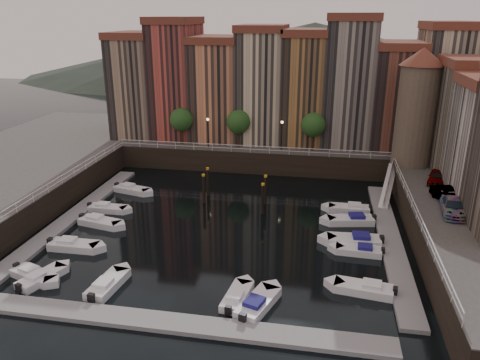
% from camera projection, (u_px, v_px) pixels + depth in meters
% --- Properties ---
extents(ground, '(200.00, 200.00, 0.00)m').
position_uv_depth(ground, '(225.00, 223.00, 48.05)').
color(ground, black).
rests_on(ground, ground).
extents(quay_far, '(80.00, 20.00, 3.00)m').
position_uv_depth(quay_far, '(260.00, 144.00, 71.66)').
color(quay_far, black).
rests_on(quay_far, ground).
extents(dock_left, '(2.00, 28.00, 0.35)m').
position_uv_depth(dock_left, '(75.00, 214.00, 49.79)').
color(dock_left, gray).
rests_on(dock_left, ground).
extents(dock_right, '(2.00, 28.00, 0.35)m').
position_uv_depth(dock_right, '(390.00, 239.00, 44.34)').
color(dock_right, gray).
rests_on(dock_right, ground).
extents(dock_near, '(30.00, 2.00, 0.35)m').
position_uv_depth(dock_near, '(174.00, 323.00, 32.23)').
color(dock_near, gray).
rests_on(dock_near, ground).
extents(mountains, '(145.00, 100.00, 18.00)m').
position_uv_depth(mountains, '(303.00, 56.00, 147.11)').
color(mountains, '#2D382D').
rests_on(mountains, ground).
extents(far_terrace, '(48.70, 10.30, 17.50)m').
position_uv_depth(far_terrace, '(282.00, 85.00, 65.62)').
color(far_terrace, '#977B60').
rests_on(far_terrace, quay_far).
extents(corner_tower, '(5.20, 5.20, 13.80)m').
position_uv_depth(corner_tower, '(417.00, 106.00, 54.72)').
color(corner_tower, '#6B5B4C').
rests_on(corner_tower, quay_right).
extents(promenade_trees, '(21.20, 3.20, 5.20)m').
position_uv_depth(promenade_trees, '(243.00, 122.00, 62.95)').
color(promenade_trees, black).
rests_on(promenade_trees, quay_far).
extents(street_lamps, '(10.36, 0.36, 4.18)m').
position_uv_depth(street_lamps, '(244.00, 129.00, 62.20)').
color(street_lamps, black).
rests_on(street_lamps, quay_far).
extents(railings, '(36.08, 34.04, 0.52)m').
position_uv_depth(railings, '(234.00, 174.00, 51.31)').
color(railings, white).
rests_on(railings, ground).
extents(gangway, '(2.78, 8.32, 3.73)m').
position_uv_depth(gangway, '(388.00, 183.00, 53.80)').
color(gangway, white).
rests_on(gangway, ground).
extents(mooring_pilings, '(7.41, 4.48, 3.78)m').
position_uv_depth(mooring_pilings, '(234.00, 190.00, 52.51)').
color(mooring_pilings, black).
rests_on(mooring_pilings, ground).
extents(boat_left_0, '(4.47, 2.84, 1.01)m').
position_uv_depth(boat_left_0, '(33.00, 275.00, 37.94)').
color(boat_left_0, white).
rests_on(boat_left_0, ground).
extents(boat_left_1, '(4.82, 1.80, 1.11)m').
position_uv_depth(boat_left_1, '(73.00, 245.00, 42.69)').
color(boat_left_1, white).
rests_on(boat_left_1, ground).
extents(boat_left_2, '(4.82, 2.58, 1.08)m').
position_uv_depth(boat_left_2, '(99.00, 222.00, 47.54)').
color(boat_left_2, white).
rests_on(boat_left_2, ground).
extents(boat_left_3, '(4.39, 1.63, 1.01)m').
position_uv_depth(boat_left_3, '(107.00, 208.00, 50.95)').
color(boat_left_3, white).
rests_on(boat_left_3, ground).
extents(boat_left_4, '(4.79, 2.74, 1.07)m').
position_uv_depth(boat_left_4, '(131.00, 189.00, 56.37)').
color(boat_left_4, white).
rests_on(boat_left_4, ground).
extents(boat_right_0, '(4.81, 2.32, 1.08)m').
position_uv_depth(boat_right_0, '(365.00, 289.00, 35.97)').
color(boat_right_0, white).
rests_on(boat_right_0, ground).
extents(boat_right_1, '(4.29, 1.76, 0.98)m').
position_uv_depth(boat_right_1, '(360.00, 250.00, 41.86)').
color(boat_right_1, white).
rests_on(boat_right_1, ground).
extents(boat_right_2, '(5.23, 2.18, 1.19)m').
position_uv_depth(boat_right_2, '(355.00, 240.00, 43.58)').
color(boat_right_2, white).
rests_on(boat_right_2, ground).
extents(boat_right_3, '(5.05, 2.64, 1.13)m').
position_uv_depth(boat_right_3, '(352.00, 220.00, 47.93)').
color(boat_right_3, white).
rests_on(boat_right_3, ground).
extents(boat_right_4, '(4.60, 1.72, 1.05)m').
position_uv_depth(boat_right_4, '(350.00, 209.00, 50.82)').
color(boat_right_4, white).
rests_on(boat_right_4, ground).
extents(boat_near_0, '(2.85, 4.36, 0.98)m').
position_uv_depth(boat_near_0, '(41.00, 278.00, 37.52)').
color(boat_near_0, white).
rests_on(boat_near_0, ground).
extents(boat_near_1, '(2.13, 4.73, 1.07)m').
position_uv_depth(boat_near_1, '(107.00, 285.00, 36.51)').
color(boat_near_1, white).
rests_on(boat_near_1, ground).
extents(boat_near_2, '(2.04, 4.35, 0.98)m').
position_uv_depth(boat_near_2, '(237.00, 297.00, 34.97)').
color(boat_near_2, white).
rests_on(boat_near_2, ground).
extents(boat_near_3, '(3.11, 4.90, 1.10)m').
position_uv_depth(boat_near_3, '(257.00, 304.00, 34.07)').
color(boat_near_3, white).
rests_on(boat_near_3, ground).
extents(car_a, '(2.76, 4.44, 1.41)m').
position_uv_depth(car_a, '(437.00, 178.00, 50.22)').
color(car_a, gray).
rests_on(car_a, quay_right).
extents(car_b, '(2.86, 4.73, 1.47)m').
position_uv_depth(car_b, '(448.00, 197.00, 44.98)').
color(car_b, gray).
rests_on(car_b, quay_right).
extents(car_c, '(2.43, 4.99, 1.40)m').
position_uv_depth(car_c, '(453.00, 208.00, 42.52)').
color(car_c, gray).
rests_on(car_c, quay_right).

